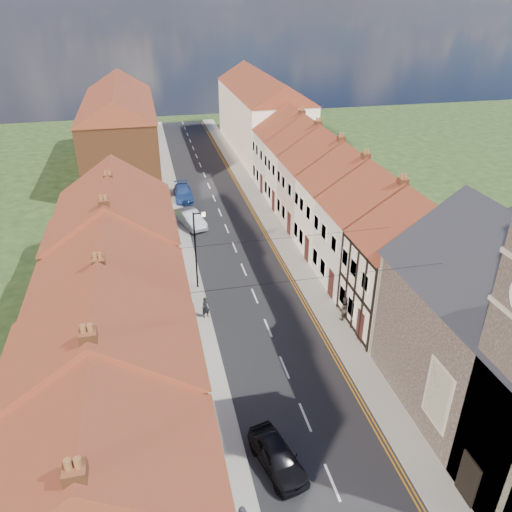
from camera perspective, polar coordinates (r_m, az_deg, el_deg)
The scene contains 22 objects.
road at distance 46.74m, azimuth -3.37°, elevation 3.14°, with size 7.00×90.00×0.02m, color black.
pavement_left at distance 46.29m, azimuth -8.75°, elevation 2.66°, with size 1.80×90.00×0.12m, color #A29E93.
pavement_right at distance 47.55m, azimuth 1.87°, elevation 3.68°, with size 1.80×90.00×0.12m, color #A29E93.
cottage_r_tudor at distance 32.98m, azimuth 17.86°, elevation -0.76°, with size 8.30×5.20×9.00m.
cottage_r_white_near at distance 37.20m, azimuth 13.95°, elevation 3.14°, with size 8.30×6.00×9.00m.
cottage_r_cream_mid at distance 41.68m, azimuth 10.80°, elevation 6.20°, with size 8.30×5.20×9.00m.
cottage_r_pink at distance 46.36m, azimuth 8.24°, elevation 8.63°, with size 8.30×6.00×9.00m.
cottage_r_white_far at distance 51.18m, azimuth 6.14°, elevation 10.61°, with size 8.30×5.20×9.00m.
cottage_r_cream_far at distance 56.11m, azimuth 4.38°, elevation 12.23°, with size 8.30×6.00×9.00m.
cottage_l_brick_near at distance 19.31m, azimuth -17.14°, elevation -25.57°, with size 8.30×5.70×8.80m.
cottage_l_cream at distance 23.19m, azimuth -16.56°, elevation -13.88°, with size 8.30×6.30×9.10m.
cottage_l_white at distance 28.41m, azimuth -16.07°, elevation -5.62°, with size 8.30×6.90×8.80m.
cottage_l_brick_mid at distance 33.63m, azimuth -15.83°, elevation 0.24°, with size 8.30×5.70×9.10m.
cottage_l_pink at distance 38.95m, azimuth -15.61°, elevation 3.90°, with size 8.30×6.30×8.80m.
block_right_far at distance 70.28m, azimuth 0.69°, elevation 16.18°, with size 8.30×24.20×10.50m.
block_left_far at distance 63.61m, azimuth -15.25°, elevation 14.00°, with size 8.30×24.20×10.50m.
lamppost at distance 35.83m, azimuth -6.82°, elevation 1.16°, with size 0.88×0.15×6.00m.
car_near at distance 24.73m, azimuth 2.47°, elevation -21.87°, with size 1.56×3.88×1.32m, color black.
car_mid at distance 47.37m, azimuth -7.51°, elevation 4.25°, with size 1.56×4.48×1.47m, color #ACAEB4.
car_far at distance 54.00m, azimuth -8.32°, elevation 7.14°, with size 1.90×4.67×1.36m, color navy.
pedestrian_right at distance 33.77m, azimuth 9.99°, elevation -5.92°, with size 0.84×0.65×1.72m, color #2A2421.
pedestrian_left_b at distance 33.72m, azimuth -5.76°, elevation -5.88°, with size 0.55×0.36×1.51m, color black.
Camera 1 is at (-6.68, -11.94, 19.53)m, focal length 35.00 mm.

